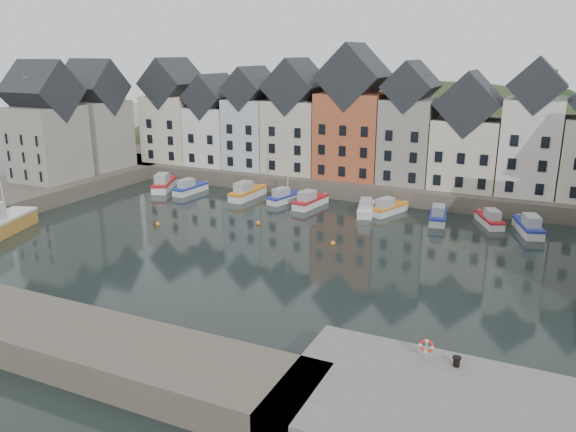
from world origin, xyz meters
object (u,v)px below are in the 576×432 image
Objects in this scene: boat_a at (164,184)px; boat_d at (284,197)px; life_ring_post at (427,346)px; mooring_bollard at (457,361)px.

boat_a is 0.67× the size of boat_d.
boat_d reaches higher than life_ring_post.
boat_d reaches higher than boat_a.
life_ring_post reaches higher than boat_a.
boat_d is (18.19, 0.94, -0.10)m from boat_a.
boat_a is at bearing -163.43° from boat_d.
boat_a is at bearing 143.15° from mooring_bollard.
life_ring_post is (25.06, -34.66, 2.17)m from boat_d.
boat_d is 43.72m from mooring_bollard.
mooring_bollard is at bearing 2.92° from life_ring_post.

